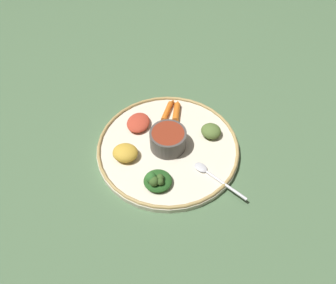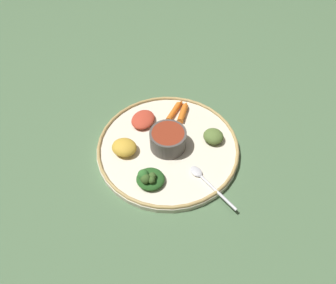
{
  "view_description": "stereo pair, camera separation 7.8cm",
  "coord_description": "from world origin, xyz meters",
  "px_view_note": "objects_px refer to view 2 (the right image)",
  "views": [
    {
      "loc": [
        0.49,
        -0.01,
        0.63
      ],
      "look_at": [
        0.0,
        0.0,
        0.03
      ],
      "focal_mm": 33.29,
      "sensor_mm": 36.0,
      "label": 1
    },
    {
      "loc": [
        0.49,
        0.07,
        0.63
      ],
      "look_at": [
        0.0,
        0.0,
        0.03
      ],
      "focal_mm": 33.29,
      "sensor_mm": 36.0,
      "label": 2
    }
  ],
  "objects_px": {
    "spoon": "(205,180)",
    "greens_pile": "(149,178)",
    "carrot_outer": "(176,110)",
    "carrot_near_spoon": "(183,112)",
    "center_bowl": "(168,139)"
  },
  "relations": [
    {
      "from": "greens_pile",
      "to": "carrot_outer",
      "type": "height_order",
      "value": "greens_pile"
    },
    {
      "from": "greens_pile",
      "to": "carrot_outer",
      "type": "relative_size",
      "value": 0.81
    },
    {
      "from": "center_bowl",
      "to": "greens_pile",
      "type": "relative_size",
      "value": 1.35
    },
    {
      "from": "center_bowl",
      "to": "spoon",
      "type": "bearing_deg",
      "value": 47.15
    },
    {
      "from": "carrot_near_spoon",
      "to": "spoon",
      "type": "bearing_deg",
      "value": 19.38
    },
    {
      "from": "carrot_near_spoon",
      "to": "center_bowl",
      "type": "bearing_deg",
      "value": -12.58
    },
    {
      "from": "spoon",
      "to": "carrot_outer",
      "type": "height_order",
      "value": "carrot_outer"
    },
    {
      "from": "spoon",
      "to": "greens_pile",
      "type": "height_order",
      "value": "greens_pile"
    },
    {
      "from": "carrot_near_spoon",
      "to": "carrot_outer",
      "type": "height_order",
      "value": "carrot_near_spoon"
    },
    {
      "from": "spoon",
      "to": "carrot_near_spoon",
      "type": "bearing_deg",
      "value": -160.62
    },
    {
      "from": "center_bowl",
      "to": "carrot_near_spoon",
      "type": "relative_size",
      "value": 1.17
    },
    {
      "from": "center_bowl",
      "to": "carrot_near_spoon",
      "type": "xyz_separation_m",
      "value": [
        -0.12,
        0.03,
        -0.02
      ]
    },
    {
      "from": "greens_pile",
      "to": "carrot_near_spoon",
      "type": "relative_size",
      "value": 0.87
    },
    {
      "from": "spoon",
      "to": "greens_pile",
      "type": "relative_size",
      "value": 1.73
    },
    {
      "from": "center_bowl",
      "to": "carrot_outer",
      "type": "distance_m",
      "value": 0.12
    }
  ]
}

